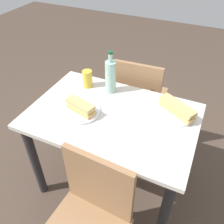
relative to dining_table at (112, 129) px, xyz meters
The scene contains 12 objects.
ground_plane 0.60m from the dining_table, ahead, with size 8.00×8.00×0.00m, color #47382D.
dining_table is the anchor object (origin of this frame).
chair_far 0.56m from the dining_table, 89.55° to the left, with size 0.42×0.42×0.87m.
chair_near 0.57m from the dining_table, 77.22° to the right, with size 0.42×0.42×0.87m.
plate_near 0.43m from the dining_table, 24.74° to the left, with size 0.24×0.24×0.01m, color white.
baguette_sandwich_near 0.44m from the dining_table, 24.74° to the left, with size 0.25×0.18×0.07m.
knife_near 0.47m from the dining_table, 30.10° to the left, with size 0.15×0.12×0.01m.
plate_far 0.24m from the dining_table, 160.27° to the right, with size 0.24×0.24×0.01m, color white.
baguette_sandwich_far 0.27m from the dining_table, 160.27° to the right, with size 0.21×0.12×0.07m.
knife_far 0.23m from the dining_table, behind, with size 0.18×0.06×0.01m.
water_bottle 0.36m from the dining_table, 116.61° to the left, with size 0.08×0.08×0.30m.
beer_glass 0.41m from the dining_table, 143.14° to the left, with size 0.07×0.07×0.13m, color gold.
Camera 1 is at (0.47, -1.04, 1.70)m, focal length 38.07 mm.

